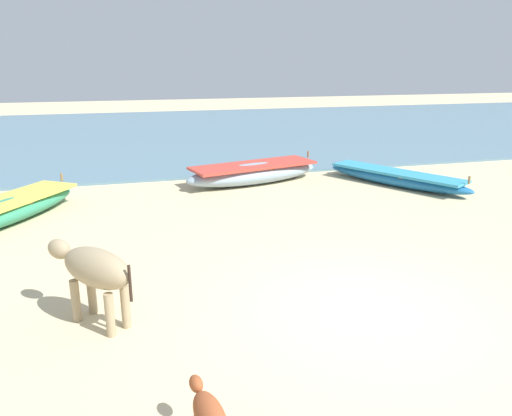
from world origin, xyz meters
The scene contains 7 objects.
ground centered at (0.00, 0.00, 0.00)m, with size 80.00×80.00×0.00m, color beige.
sea_water centered at (0.00, 18.67, 0.04)m, with size 60.00×20.00×0.08m, color slate.
fishing_boat_1 centered at (0.43, 7.73, 0.31)m, with size 4.32×2.17×0.78m.
fishing_boat_3 centered at (-5.74, 5.71, 0.28)m, with size 3.11×3.93×0.71m.
fishing_boat_5 centered at (4.28, 6.43, 0.23)m, with size 2.89×4.29×0.61m.
calf_near_rust centered at (-2.59, -2.03, 0.41)m, with size 0.34×0.88×0.57m.
cow_second_adult_dun centered at (-3.64, 0.68, 0.78)m, with size 1.30×1.44×1.08m.
Camera 1 is at (-3.14, -5.62, 3.43)m, focal length 34.40 mm.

